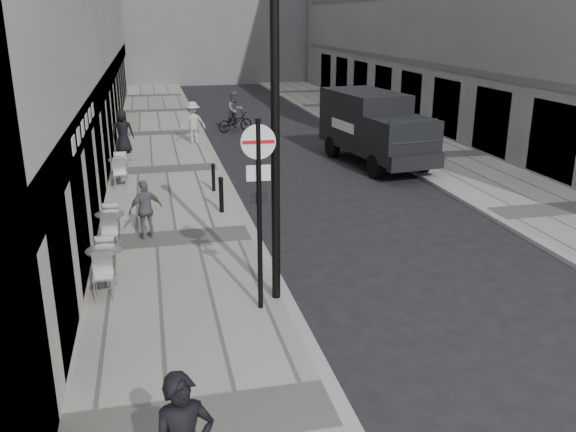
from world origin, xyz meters
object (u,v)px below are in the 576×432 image
sign_post (259,191)px  cyclist (235,116)px  lamppost (275,119)px  panel_van (373,125)px

sign_post → cyclist: sign_post is taller
sign_post → lamppost: (0.39, 0.39, 1.25)m
panel_van → lamppost: bearing=-126.9°
sign_post → cyclist: 20.06m
lamppost → cyclist: bearing=84.4°
panel_van → sign_post: bearing=-127.5°
cyclist → sign_post: bearing=-115.6°
sign_post → lamppost: size_ratio=0.57×
lamppost → cyclist: size_ratio=3.26×
panel_van → cyclist: panel_van is taller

